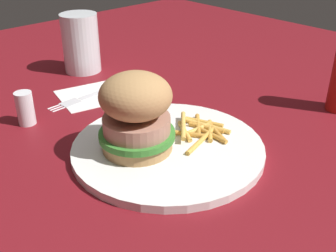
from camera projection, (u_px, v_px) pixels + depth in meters
ground_plane at (157, 154)px, 0.59m from camera, size 1.60×1.60×0.00m
plate at (168, 148)px, 0.59m from camera, size 0.28×0.28×0.01m
sandwich at (136, 113)px, 0.55m from camera, size 0.11×0.11×0.11m
fries_pile at (200, 130)px, 0.62m from camera, size 0.10×0.10×0.01m
napkin at (90, 95)px, 0.77m from camera, size 0.13×0.13×0.00m
fork at (90, 95)px, 0.76m from camera, size 0.03×0.17×0.00m
drink_glass at (81, 47)px, 0.86m from camera, size 0.08×0.08×0.12m
salt_shaker at (25, 108)px, 0.66m from camera, size 0.03×0.03×0.06m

